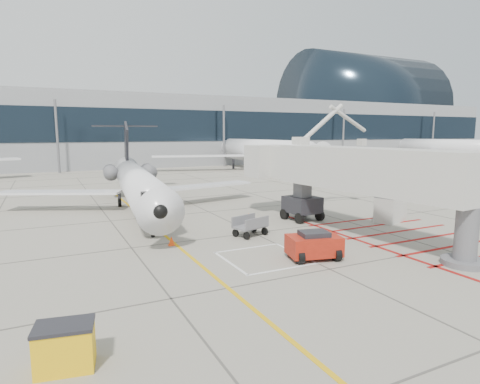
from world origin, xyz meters
name	(u,v)px	position (x,y,z in m)	size (l,w,h in m)	color
ground_plane	(286,248)	(0.00, 0.00, 0.00)	(260.00, 260.00, 0.00)	gray
regional_jet	(140,169)	(-5.48, 12.76, 3.83)	(23.19, 29.24, 7.66)	white
jet_bridge	(366,178)	(5.86, -0.01, 3.79)	(8.99, 18.97, 7.59)	beige
pushback_tug	(314,244)	(0.28, -2.29, 0.79)	(2.71, 1.69, 1.58)	#A71F10
spill_bin	(65,346)	(-12.05, -7.38, 0.67)	(1.55, 1.03, 1.34)	#EFB60D
baggage_cart	(250,226)	(-0.53, 3.43, 0.67)	(2.12, 1.34, 1.34)	slate
ground_power_unit	(390,209)	(10.88, 2.54, 1.00)	(2.51, 1.47, 1.99)	silver
cone_nose	(172,241)	(-5.75, 3.51, 0.28)	(0.40, 0.40, 0.55)	#F3420C
cone_side	(249,216)	(1.76, 8.06, 0.24)	(0.34, 0.34, 0.48)	orange
terminal_building	(153,131)	(10.00, 70.00, 7.00)	(180.00, 28.00, 14.00)	gray
terminal_glass_band	(172,125)	(10.00, 55.95, 8.00)	(180.00, 0.10, 6.00)	black
terminal_dome	(362,107)	(70.00, 70.00, 14.00)	(40.00, 28.00, 28.00)	black
bg_aircraft_c	(253,136)	(22.25, 46.00, 6.06)	(36.34, 40.38, 12.11)	silver
bg_aircraft_e	(439,137)	(71.94, 46.00, 5.72)	(34.33, 38.14, 11.44)	silver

